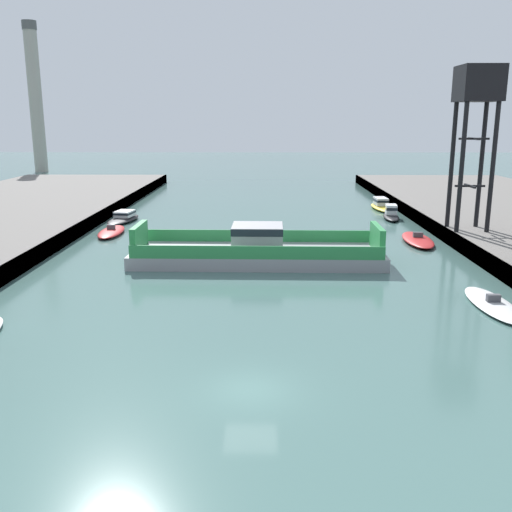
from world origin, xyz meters
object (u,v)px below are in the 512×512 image
Objects in this scene: chain_ferry at (257,251)px; moored_boat_near_left at (391,214)px; moored_boat_far_left at (418,240)px; smokestack_distant_a at (35,94)px; moored_boat_mid_left at (124,218)px; moored_boat_mid_right at (111,232)px; moored_boat_far_right at (381,205)px; moored_boat_near_right at (493,304)px; crane_tower at (478,98)px.

chain_ferry is 3.39× the size of moored_boat_near_left.
moored_boat_far_left is 108.05m from smokestack_distant_a.
moored_boat_mid_left is 1.05× the size of moored_boat_mid_right.
moored_boat_mid_left is 35.21m from moored_boat_far_right.
smokestack_distant_a is (-53.26, 89.15, 17.15)m from chain_ferry.
chain_ferry is 2.75× the size of moored_boat_mid_left.
moored_boat_far_right is (16.97, 30.59, -0.44)m from chain_ferry.
moored_boat_mid_right is (0.61, -8.09, -0.18)m from moored_boat_mid_left.
moored_boat_near_left is 0.85× the size of moored_boat_mid_right.
moored_boat_near_left is 34.75m from moored_boat_near_right.
smokestack_distant_a is at bearing 115.79° from moored_boat_mid_right.
moored_boat_mid_left is (-33.36, -2.28, -0.19)m from moored_boat_near_left.
chain_ferry is 28.12m from moored_boat_near_left.
moored_boat_near_left reaches higher than moored_boat_far_right.
chain_ferry reaches higher than moored_boat_far_right.
moored_boat_far_left is at bearing -6.90° from moored_boat_mid_right.
moored_boat_far_right is 26.70m from crane_tower.
moored_boat_far_left is (-0.40, -14.29, -0.36)m from moored_boat_near_left.
smokestack_distant_a is (-70.23, 58.57, 17.59)m from moored_boat_far_right.
moored_boat_far_right is at bearing 16.83° from moored_boat_mid_left.
moored_boat_far_right is (1.11, 42.65, 0.40)m from moored_boat_near_right.
chain_ferry is 26.38m from moored_boat_mid_left.
smokestack_distant_a reaches higher than moored_boat_near_right.
moored_boat_near_right is 42.67m from moored_boat_far_right.
moored_boat_near_right is at bearing -37.27° from chain_ferry.
moored_boat_near_left is 0.80× the size of moored_boat_near_right.
moored_boat_mid_left is 79.86m from smokestack_distant_a.
moored_boat_near_right is at bearing -104.12° from crane_tower.
moored_boat_far_right reaches higher than moored_boat_far_left.
moored_boat_mid_right is 0.22× the size of smokestack_distant_a.
moored_boat_near_left is 0.79× the size of moored_boat_far_right.
moored_boat_far_right is 0.52× the size of crane_tower.
chain_ferry is 1.39× the size of crane_tower.
moored_boat_mid_left is at bearing 129.36° from chain_ferry.
moored_boat_far_left reaches higher than moored_boat_near_right.
chain_ferry is at bearing -50.64° from moored_boat_mid_left.
moored_boat_far_left is at bearing -49.29° from smokestack_distant_a.
moored_boat_far_left is (32.35, -3.92, 0.02)m from moored_boat_mid_right.
moored_boat_mid_right is at bearing -85.71° from moored_boat_mid_left.
moored_boat_far_right reaches higher than moored_boat_mid_right.
moored_boat_far_left is 0.53× the size of crane_tower.
moored_boat_mid_right is at bearing -64.21° from smokestack_distant_a.
moored_boat_far_right is at bearing 88.10° from moored_boat_far_left.
moored_boat_mid_right is at bearing -162.42° from moored_boat_near_left.
moored_boat_near_left reaches higher than moored_boat_near_right.
chain_ferry is 2.71× the size of moored_boat_near_right.
moored_boat_mid_right is 0.93× the size of moored_boat_far_right.
smokestack_distant_a is (-36.54, 68.76, 17.71)m from moored_boat_mid_left.
crane_tower is at bearing -6.69° from moored_boat_mid_right.
smokestack_distant_a reaches higher than crane_tower.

